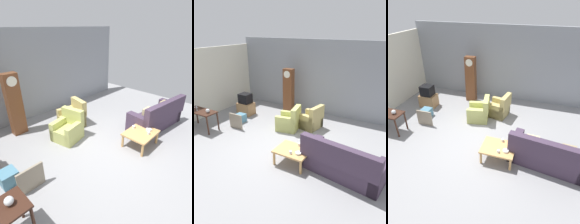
% 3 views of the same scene
% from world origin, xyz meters
% --- Properties ---
extents(ground_plane, '(10.40, 10.40, 0.00)m').
position_xyz_m(ground_plane, '(0.00, 0.00, 0.00)').
color(ground_plane, gray).
extents(garage_door_wall, '(8.40, 0.16, 3.20)m').
position_xyz_m(garage_door_wall, '(0.00, 3.60, 1.60)').
color(garage_door_wall, gray).
rests_on(garage_door_wall, ground_plane).
extents(pegboard_wall_left, '(0.12, 6.40, 2.88)m').
position_xyz_m(pegboard_wall_left, '(-4.20, 0.40, 1.44)').
color(pegboard_wall_left, silver).
rests_on(pegboard_wall_left, ground_plane).
extents(couch_floral, '(2.20, 1.15, 1.04)m').
position_xyz_m(couch_floral, '(2.20, -0.32, 0.35)').
color(couch_floral, '#423347').
rests_on(couch_floral, ground_plane).
extents(armchair_olive_near, '(0.93, 0.91, 0.92)m').
position_xyz_m(armchair_olive_near, '(-0.38, 1.35, 0.31)').
color(armchair_olive_near, '#B7BC66').
rests_on(armchair_olive_near, ground_plane).
extents(armchair_olive_far, '(0.91, 0.89, 0.92)m').
position_xyz_m(armchair_olive_far, '(0.26, 1.89, 0.31)').
color(armchair_olive_far, tan).
rests_on(armchair_olive_far, ground_plane).
extents(coffee_table_wood, '(0.96, 0.76, 0.44)m').
position_xyz_m(coffee_table_wood, '(0.84, -0.49, 0.38)').
color(coffee_table_wood, tan).
rests_on(coffee_table_wood, ground_plane).
extents(console_table_dark, '(1.30, 0.56, 0.75)m').
position_xyz_m(console_table_dark, '(-3.25, -0.31, 0.64)').
color(console_table_dark, '#381E14').
rests_on(console_table_dark, ground_plane).
extents(grandfather_clock, '(0.44, 0.30, 2.01)m').
position_xyz_m(grandfather_clock, '(-1.28, 2.81, 1.01)').
color(grandfather_clock, brown).
rests_on(grandfather_clock, ground_plane).
extents(tv_stand_cabinet, '(0.68, 0.52, 0.53)m').
position_xyz_m(tv_stand_cabinet, '(-2.83, 1.69, 0.27)').
color(tv_stand_cabinet, '#997047').
rests_on(tv_stand_cabinet, ground_plane).
extents(tv_crt, '(0.48, 0.44, 0.42)m').
position_xyz_m(tv_crt, '(-2.83, 1.69, 0.74)').
color(tv_crt, black).
rests_on(tv_crt, tv_stand_cabinet).
extents(framed_picture_leaning, '(0.60, 0.05, 0.58)m').
position_xyz_m(framed_picture_leaning, '(-2.19, 0.37, 0.29)').
color(framed_picture_leaning, gray).
rests_on(framed_picture_leaning, ground_plane).
extents(storage_box_blue, '(0.37, 0.38, 0.33)m').
position_xyz_m(storage_box_blue, '(-2.47, 0.91, 0.17)').
color(storage_box_blue, teal).
rests_on(storage_box_blue, ground_plane).
extents(glass_dome_cloche, '(0.15, 0.15, 0.15)m').
position_xyz_m(glass_dome_cloche, '(-2.85, -0.30, 0.82)').
color(glass_dome_cloche, silver).
rests_on(glass_dome_cloche, console_table_dark).
extents(cup_white_porcelain, '(0.09, 0.09, 0.08)m').
position_xyz_m(cup_white_porcelain, '(0.89, -0.20, 0.48)').
color(cup_white_porcelain, white).
rests_on(cup_white_porcelain, coffee_table_wood).
extents(cup_blue_rimmed, '(0.07, 0.07, 0.08)m').
position_xyz_m(cup_blue_rimmed, '(0.89, -0.71, 0.49)').
color(cup_blue_rimmed, silver).
rests_on(cup_blue_rimmed, coffee_table_wood).
extents(bowl_white_stacked, '(0.17, 0.17, 0.05)m').
position_xyz_m(bowl_white_stacked, '(1.08, -0.61, 0.47)').
color(bowl_white_stacked, white).
rests_on(bowl_white_stacked, coffee_table_wood).
extents(wine_glass_short, '(0.07, 0.07, 0.20)m').
position_xyz_m(wine_glass_short, '(-3.38, -0.36, 0.88)').
color(wine_glass_short, silver).
rests_on(wine_glass_short, console_table_dark).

